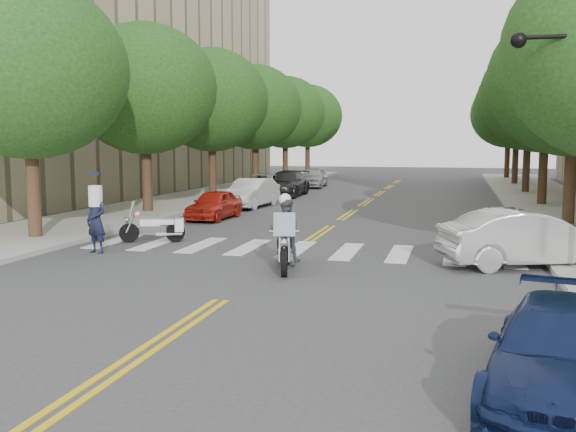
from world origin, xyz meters
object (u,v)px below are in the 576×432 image
(sedan_blue, at_px, (562,352))
(motorcycle_police, at_px, (285,236))
(officer_standing, at_px, (96,221))
(motorcycle_parked, at_px, (158,228))
(convertible, at_px, (528,238))

(sedan_blue, bearing_deg, motorcycle_police, 138.88)
(officer_standing, bearing_deg, motorcycle_parked, 88.13)
(motorcycle_parked, bearing_deg, convertible, -117.22)
(convertible, relative_size, sedan_blue, 1.09)
(motorcycle_police, distance_m, officer_standing, 6.03)
(motorcycle_police, height_order, motorcycle_parked, motorcycle_police)
(motorcycle_police, distance_m, motorcycle_parked, 6.09)
(motorcycle_police, height_order, convertible, motorcycle_police)
(motorcycle_police, relative_size, motorcycle_parked, 1.17)
(convertible, xyz_separation_m, sedan_blue, (-0.50, -9.09, -0.14))
(motorcycle_police, relative_size, convertible, 0.52)
(motorcycle_police, distance_m, convertible, 6.37)
(motorcycle_police, distance_m, sedan_blue, 9.09)
(motorcycle_parked, relative_size, convertible, 0.45)
(officer_standing, distance_m, convertible, 12.09)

